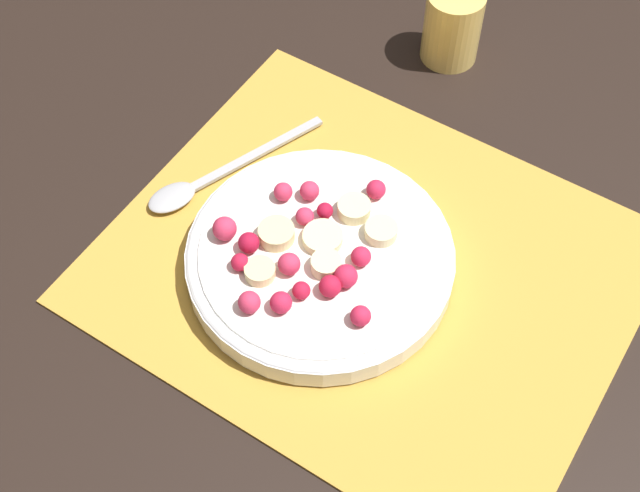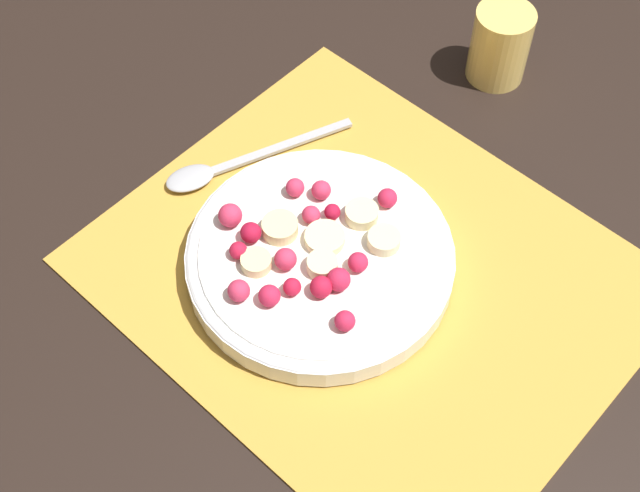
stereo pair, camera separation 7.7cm
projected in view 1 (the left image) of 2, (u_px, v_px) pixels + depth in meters
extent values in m
plane|color=black|center=(369.00, 269.00, 0.80)|extent=(3.00, 3.00, 0.00)
cube|color=gold|center=(369.00, 267.00, 0.80)|extent=(0.45, 0.38, 0.01)
cylinder|color=white|center=(320.00, 259.00, 0.79)|extent=(0.24, 0.24, 0.02)
torus|color=white|center=(320.00, 254.00, 0.78)|extent=(0.24, 0.24, 0.01)
cylinder|color=white|center=(320.00, 252.00, 0.78)|extent=(0.21, 0.21, 0.00)
cylinder|color=beige|center=(354.00, 209.00, 0.79)|extent=(0.04, 0.04, 0.01)
cylinder|color=beige|center=(323.00, 238.00, 0.78)|extent=(0.04, 0.04, 0.01)
cylinder|color=beige|center=(276.00, 234.00, 0.78)|extent=(0.04, 0.04, 0.01)
cylinder|color=beige|center=(260.00, 271.00, 0.76)|extent=(0.03, 0.03, 0.01)
cylinder|color=beige|center=(326.00, 264.00, 0.76)|extent=(0.04, 0.04, 0.01)
cylinder|color=beige|center=(381.00, 231.00, 0.78)|extent=(0.04, 0.04, 0.01)
sphere|color=red|center=(240.00, 262.00, 0.76)|extent=(0.02, 0.02, 0.02)
sphere|color=red|center=(330.00, 286.00, 0.74)|extent=(0.02, 0.02, 0.02)
sphere|color=#D12347|center=(281.00, 302.00, 0.73)|extent=(0.02, 0.02, 0.02)
sphere|color=#DB3356|center=(310.00, 191.00, 0.80)|extent=(0.02, 0.02, 0.02)
sphere|color=#D12347|center=(376.00, 189.00, 0.80)|extent=(0.02, 0.02, 0.02)
sphere|color=#B21433|center=(325.00, 211.00, 0.79)|extent=(0.01, 0.01, 0.01)
sphere|color=#D12347|center=(359.00, 256.00, 0.76)|extent=(0.02, 0.02, 0.02)
sphere|color=#DB3356|center=(283.00, 192.00, 0.80)|extent=(0.02, 0.02, 0.02)
sphere|color=#DB3356|center=(225.00, 228.00, 0.77)|extent=(0.02, 0.02, 0.02)
sphere|color=red|center=(301.00, 290.00, 0.74)|extent=(0.02, 0.02, 0.02)
sphere|color=#B21433|center=(249.00, 243.00, 0.77)|extent=(0.02, 0.02, 0.02)
sphere|color=#DB3356|center=(305.00, 216.00, 0.78)|extent=(0.02, 0.02, 0.02)
sphere|color=#DB3356|center=(249.00, 302.00, 0.73)|extent=(0.02, 0.02, 0.02)
sphere|color=#DB3356|center=(289.00, 264.00, 0.75)|extent=(0.02, 0.02, 0.02)
sphere|color=#D12347|center=(349.00, 278.00, 0.75)|extent=(0.02, 0.02, 0.02)
sphere|color=#D12347|center=(361.00, 316.00, 0.73)|extent=(0.02, 0.02, 0.02)
cube|color=#B2B2B7|center=(258.00, 153.00, 0.87)|extent=(0.06, 0.14, 0.00)
ellipsoid|color=#B2B2B7|center=(172.00, 197.00, 0.83)|extent=(0.05, 0.06, 0.01)
cylinder|color=#F4CC66|center=(452.00, 26.00, 0.92)|extent=(0.06, 0.06, 0.08)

